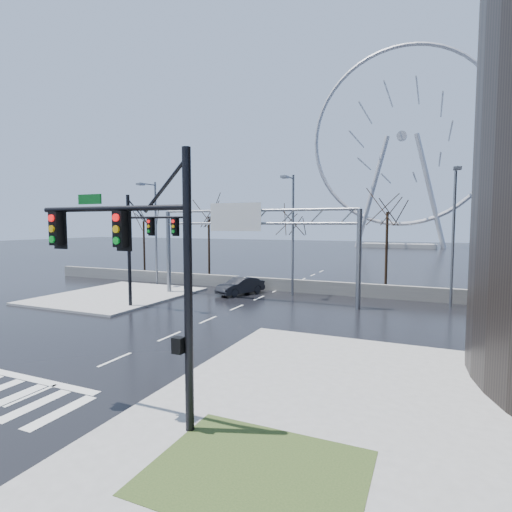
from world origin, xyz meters
The scene contains 18 objects.
ground centered at (0.00, 0.00, 0.00)m, with size 260.00×260.00×0.00m, color black.
sidewalk_right_ext centered at (10.00, 2.00, 0.07)m, with size 12.00×10.00×0.15m, color gray.
sidewalk_far centered at (-11.00, 12.00, 0.07)m, with size 10.00×12.00×0.15m, color gray.
grass_strip centered at (9.00, -5.00, 0.15)m, with size 5.00×4.00×0.02m, color #29401A.
barrier_wall centered at (0.00, 20.00, 0.55)m, with size 52.00×0.50×1.10m, color slate.
signal_mast_near centered at (5.14, -4.04, 4.87)m, with size 5.52×0.41×8.00m.
signal_mast_far centered at (-5.87, 8.96, 4.83)m, with size 4.72×0.41×8.00m.
sign_gantry centered at (-0.38, 14.96, 5.18)m, with size 16.36×0.40×7.60m.
streetlight_left centered at (-12.00, 18.16, 5.89)m, with size 0.50×2.55×10.00m.
streetlight_mid centered at (2.00, 18.16, 5.89)m, with size 0.50×2.55×10.00m.
streetlight_right centered at (14.00, 18.16, 5.89)m, with size 0.50×2.55×10.00m.
tree_far_left centered at (-18.00, 24.00, 5.57)m, with size 3.50×3.50×7.00m.
tree_left centered at (-9.00, 23.50, 5.98)m, with size 3.75×3.75×7.50m.
tree_center centered at (0.00, 24.50, 5.17)m, with size 3.25×3.25×6.50m.
tree_right centered at (9.00, 23.50, 6.22)m, with size 3.90×3.90×7.80m.
tree_far_right centered at (17.00, 24.00, 5.41)m, with size 3.40×3.40×6.80m.
ferris_wheel centered at (5.00, 95.00, 26.13)m, with size 45.00×6.00×50.91m.
car centered at (-2.14, 17.00, 0.73)m, with size 1.54×4.40×1.45m, color black.
Camera 1 is at (12.56, -13.16, 5.94)m, focal length 28.00 mm.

